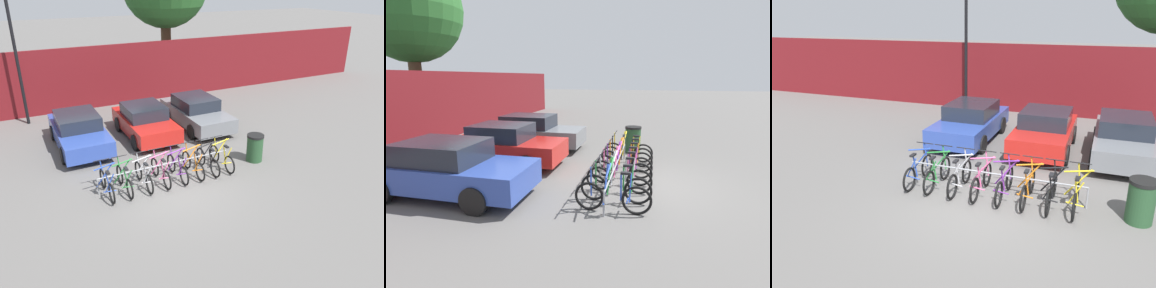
# 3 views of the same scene
# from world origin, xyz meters

# --- Properties ---
(ground_plane) EXTENTS (120.00, 120.00, 0.00)m
(ground_plane) POSITION_xyz_m (0.00, 0.00, 0.00)
(ground_plane) COLOR #605E5B
(bike_rack) EXTENTS (4.74, 0.04, 0.57)m
(bike_rack) POSITION_xyz_m (0.04, 0.68, 0.50)
(bike_rack) COLOR gray
(bike_rack) RESTS_ON ground
(bicycle_blue) EXTENTS (0.68, 1.71, 1.05)m
(bicycle_blue) POSITION_xyz_m (-2.06, 0.53, 0.38)
(bicycle_blue) COLOR black
(bicycle_blue) RESTS_ON ground
(bicycle_green) EXTENTS (0.68, 1.71, 1.05)m
(bicycle_green) POSITION_xyz_m (-1.49, 0.53, 0.38)
(bicycle_green) COLOR black
(bicycle_green) RESTS_ON ground
(bicycle_silver) EXTENTS (0.68, 1.71, 1.05)m
(bicycle_silver) POSITION_xyz_m (-0.84, 0.53, 0.38)
(bicycle_silver) COLOR black
(bicycle_silver) RESTS_ON ground
(bicycle_pink) EXTENTS (0.68, 1.71, 1.05)m
(bicycle_pink) POSITION_xyz_m (-0.24, 0.53, 0.38)
(bicycle_pink) COLOR black
(bicycle_pink) RESTS_ON ground
(bicycle_purple) EXTENTS (0.68, 1.71, 1.05)m
(bicycle_purple) POSITION_xyz_m (0.38, 0.53, 0.38)
(bicycle_purple) COLOR black
(bicycle_purple) RESTS_ON ground
(bicycle_orange) EXTENTS (0.68, 1.71, 1.05)m
(bicycle_orange) POSITION_xyz_m (0.98, 0.53, 0.38)
(bicycle_orange) COLOR black
(bicycle_orange) RESTS_ON ground
(bicycle_black) EXTENTS (0.68, 1.71, 1.05)m
(bicycle_black) POSITION_xyz_m (1.56, 0.53, 0.38)
(bicycle_black) COLOR black
(bicycle_black) RESTS_ON ground
(bicycle_yellow) EXTENTS (0.68, 1.71, 1.05)m
(bicycle_yellow) POSITION_xyz_m (2.14, 0.53, 0.38)
(bicycle_yellow) COLOR black
(bicycle_yellow) RESTS_ON ground
(car_blue) EXTENTS (1.91, 4.28, 1.40)m
(car_blue) POSITION_xyz_m (-2.04, 4.69, 0.69)
(car_blue) COLOR #2D479E
(car_blue) RESTS_ON ground
(car_red) EXTENTS (1.91, 3.91, 1.40)m
(car_red) POSITION_xyz_m (0.71, 4.53, 0.69)
(car_red) COLOR red
(car_red) RESTS_ON ground
(car_grey) EXTENTS (1.91, 4.26, 1.40)m
(car_grey) POSITION_xyz_m (3.23, 4.62, 0.69)
(car_grey) COLOR slate
(car_grey) RESTS_ON ground
(trash_bin) EXTENTS (0.63, 0.63, 1.03)m
(trash_bin) POSITION_xyz_m (3.53, 0.46, 0.52)
(trash_bin) COLOR #234728
(trash_bin) RESTS_ON ground
(tree_behind_hoarding) EXTENTS (4.97, 4.97, 8.56)m
(tree_behind_hoarding) POSITION_xyz_m (4.69, 11.30, 6.02)
(tree_behind_hoarding) COLOR brown
(tree_behind_hoarding) RESTS_ON ground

